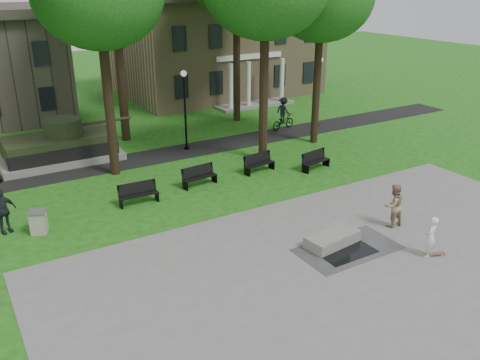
% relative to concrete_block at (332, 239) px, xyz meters
% --- Properties ---
extents(ground, '(120.00, 120.00, 0.00)m').
position_rel_concrete_block_xyz_m(ground, '(-0.30, 1.32, -0.24)').
color(ground, '#204B11').
rests_on(ground, ground).
extents(plaza, '(22.00, 16.00, 0.02)m').
position_rel_concrete_block_xyz_m(plaza, '(-0.30, -3.68, -0.23)').
color(plaza, gray).
rests_on(plaza, ground).
extents(footpath, '(44.00, 2.60, 0.01)m').
position_rel_concrete_block_xyz_m(footpath, '(-0.30, 13.32, -0.24)').
color(footpath, black).
rests_on(footpath, ground).
extents(building_right, '(17.00, 12.00, 8.60)m').
position_rel_concrete_block_xyz_m(building_right, '(9.70, 27.32, 4.10)').
color(building_right, '#9E8460').
rests_on(building_right, ground).
extents(lamp_mid, '(0.36, 0.36, 4.73)m').
position_rel_concrete_block_xyz_m(lamp_mid, '(0.20, 13.62, 2.55)').
color(lamp_mid, black).
rests_on(lamp_mid, ground).
extents(lamp_right, '(0.36, 0.36, 4.73)m').
position_rel_concrete_block_xyz_m(lamp_right, '(10.20, 13.62, 2.55)').
color(lamp_right, black).
rests_on(lamp_right, ground).
extents(tank_monument, '(7.45, 3.40, 2.40)m').
position_rel_concrete_block_xyz_m(tank_monument, '(-6.76, 15.32, 0.61)').
color(tank_monument, gray).
rests_on(tank_monument, ground).
extents(puddle, '(2.20, 1.20, 0.00)m').
position_rel_concrete_block_xyz_m(puddle, '(0.09, -0.80, -0.22)').
color(puddle, black).
rests_on(puddle, plaza).
extents(concrete_block, '(2.31, 1.26, 0.45)m').
position_rel_concrete_block_xyz_m(concrete_block, '(0.00, 0.00, 0.00)').
color(concrete_block, gray).
rests_on(concrete_block, plaza).
extents(skateboard, '(0.80, 0.46, 0.07)m').
position_rel_concrete_block_xyz_m(skateboard, '(2.74, -2.62, -0.19)').
color(skateboard, brown).
rests_on(skateboard, plaza).
extents(skateboarder, '(0.68, 0.56, 1.60)m').
position_rel_concrete_block_xyz_m(skateboarder, '(2.48, -2.53, 0.57)').
color(skateboarder, white).
rests_on(skateboarder, plaza).
extents(friend_watching, '(0.97, 0.79, 1.87)m').
position_rel_concrete_block_xyz_m(friend_watching, '(3.16, -0.05, 0.71)').
color(friend_watching, '#998263').
rests_on(friend_watching, plaza).
extents(pedestrian_walker, '(1.21, 0.79, 1.92)m').
position_rel_concrete_block_xyz_m(pedestrian_walker, '(-10.75, 7.60, 0.71)').
color(pedestrian_walker, '#20252A').
rests_on(pedestrian_walker, ground).
extents(cyclist, '(2.10, 1.25, 2.20)m').
position_rel_concrete_block_xyz_m(cyclist, '(7.71, 14.19, 0.65)').
color(cyclist, black).
rests_on(cyclist, ground).
extents(park_bench_0, '(1.82, 0.59, 1.00)m').
position_rel_concrete_block_xyz_m(park_bench_0, '(-5.09, 7.56, 0.28)').
color(park_bench_0, black).
rests_on(park_bench_0, ground).
extents(park_bench_1, '(1.84, 0.70, 1.00)m').
position_rel_concrete_block_xyz_m(park_bench_1, '(-1.71, 8.09, 0.28)').
color(park_bench_1, black).
rests_on(park_bench_1, ground).
extents(park_bench_2, '(1.84, 0.76, 1.00)m').
position_rel_concrete_block_xyz_m(park_bench_2, '(1.87, 8.18, 0.28)').
color(park_bench_2, black).
rests_on(park_bench_2, ground).
extents(park_bench_3, '(1.85, 0.85, 1.00)m').
position_rel_concrete_block_xyz_m(park_bench_3, '(4.71, 6.97, 0.28)').
color(park_bench_3, black).
rests_on(park_bench_3, ground).
extents(trash_bin, '(0.86, 0.86, 0.96)m').
position_rel_concrete_block_xyz_m(trash_bin, '(-9.56, 6.89, 0.24)').
color(trash_bin, '#9D9681').
rests_on(trash_bin, ground).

